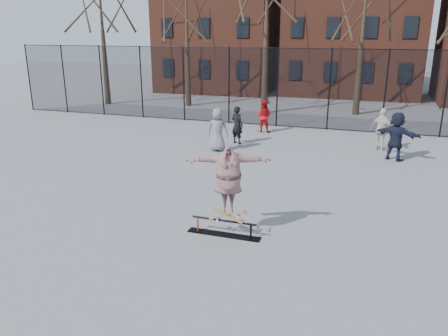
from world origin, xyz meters
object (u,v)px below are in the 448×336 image
(bystander_black, at_px, (237,125))
(bystander_white, at_px, (382,130))
(skater, at_px, (229,185))
(bystander_grey, at_px, (218,130))
(skate_rail, at_px, (224,229))
(bystander_navy, at_px, (396,136))
(bystander_red, at_px, (264,116))
(skateboard, at_px, (228,218))

(bystander_black, relative_size, bystander_white, 0.95)
(skater, height_order, bystander_grey, skater)
(skate_rail, relative_size, bystander_navy, 0.98)
(bystander_navy, bearing_deg, bystander_red, -1.42)
(skateboard, xyz_separation_m, bystander_navy, (4.07, 8.26, 0.48))
(bystander_red, distance_m, bystander_navy, 6.74)
(skate_rail, relative_size, bystander_black, 1.11)
(skate_rail, bearing_deg, skater, 0.00)
(skater, xyz_separation_m, bystander_white, (3.57, 9.61, -0.44))
(bystander_grey, bearing_deg, skater, 104.45)
(bystander_white, bearing_deg, skateboard, 100.14)
(bystander_red, bearing_deg, skate_rail, 100.89)
(bystander_black, bearing_deg, bystander_red, -77.94)
(skate_rail, height_order, bystander_grey, bystander_grey)
(bystander_red, bearing_deg, bystander_black, 79.95)
(skater, bearing_deg, skate_rail, 159.44)
(skateboard, height_order, bystander_red, bystander_red)
(skate_rail, xyz_separation_m, bystander_red, (-1.76, 11.44, 0.63))
(bystander_white, bearing_deg, bystander_black, 38.02)
(skater, bearing_deg, skateboard, -110.56)
(bystander_grey, distance_m, bystander_white, 6.79)
(skateboard, height_order, skater, skater)
(bystander_black, bearing_deg, skateboard, 129.74)
(bystander_navy, bearing_deg, skateboard, 90.55)
(bystander_grey, xyz_separation_m, bystander_black, (0.40, 1.45, -0.06))
(bystander_black, distance_m, bystander_navy, 6.53)
(skateboard, distance_m, bystander_black, 9.16)
(skateboard, distance_m, bystander_red, 11.60)
(bystander_grey, height_order, bystander_red, bystander_grey)
(skateboard, relative_size, bystander_navy, 0.45)
(skater, distance_m, bystander_navy, 9.21)
(bystander_grey, bearing_deg, skate_rail, 103.66)
(skate_rail, bearing_deg, bystander_red, 98.74)
(bystander_grey, distance_m, bystander_red, 4.19)
(bystander_white, bearing_deg, skate_rail, 99.54)
(bystander_white, bearing_deg, bystander_grey, 49.79)
(bystander_grey, distance_m, bystander_black, 1.51)
(skateboard, xyz_separation_m, skater, (0.00, 0.00, 0.86))
(bystander_grey, height_order, bystander_white, bystander_grey)
(skater, xyz_separation_m, bystander_black, (-2.44, 8.82, -0.49))
(skate_rail, relative_size, bystander_white, 1.05)
(bystander_red, xyz_separation_m, bystander_white, (5.45, -1.83, 0.09))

